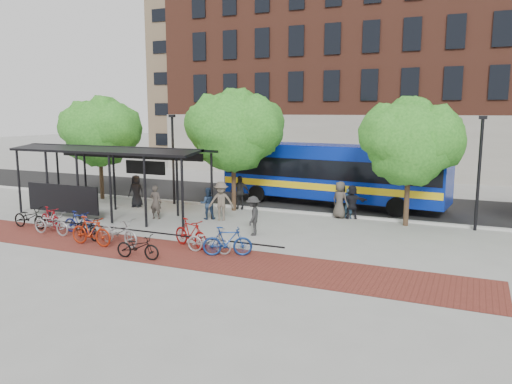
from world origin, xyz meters
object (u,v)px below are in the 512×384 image
at_px(tree_b, 235,128).
at_px(bike_9, 191,233).
at_px(tree_c, 412,139).
at_px(bike_3, 79,222).
at_px(bike_1, 50,218).
at_px(pedestrian_3, 221,201).
at_px(bike_8, 138,247).
at_px(bike_11, 227,241).
at_px(pedestrian_9, 253,216).
at_px(bike_2, 51,223).
at_px(pedestrian_2, 208,203).
at_px(pedestrian_0, 136,191).
at_px(pedestrian_1, 156,202).
at_px(bike_6, 119,232).
at_px(pedestrian_4, 240,192).
at_px(bike_5, 91,231).
at_px(bike_10, 209,241).
at_px(bike_4, 87,228).
at_px(tree_a, 101,129).
at_px(bus_shelter, 109,158).
at_px(lamp_post_right, 479,170).
at_px(pedestrian_5, 352,202).
at_px(bike_0, 30,217).
at_px(pedestrian_6, 340,200).
at_px(lamp_post_left, 173,157).

distance_m(tree_b, bike_9, 8.48).
bearing_deg(tree_c, bike_3, -150.70).
xyz_separation_m(bike_1, pedestrian_3, (6.36, 4.67, 0.46)).
relative_size(bike_3, pedestrian_3, 0.85).
bearing_deg(bike_9, bike_8, 175.27).
distance_m(bike_11, pedestrian_9, 3.30).
bearing_deg(bike_8, bike_2, 70.79).
height_order(bike_11, pedestrian_2, pedestrian_2).
bearing_deg(pedestrian_0, pedestrian_1, -50.51).
bearing_deg(bike_6, pedestrian_4, 4.34).
height_order(bike_5, pedestrian_2, pedestrian_2).
relative_size(bike_9, pedestrian_1, 1.12).
height_order(bike_2, bike_10, bike_2).
bearing_deg(bike_4, tree_a, 55.98).
distance_m(bus_shelter, tree_a, 5.52).
distance_m(bike_5, pedestrian_9, 6.70).
relative_size(tree_b, bike_4, 3.63).
relative_size(pedestrian_1, pedestrian_9, 0.99).
bearing_deg(lamp_post_right, tree_a, -179.31).
bearing_deg(bike_10, bike_4, 89.69).
bearing_deg(pedestrian_5, bike_10, 46.48).
height_order(bike_1, pedestrian_5, pedestrian_5).
height_order(bike_8, bike_9, bike_9).
xyz_separation_m(bike_2, pedestrian_0, (-0.57, 6.74, 0.39)).
height_order(bike_5, bike_9, bike_5).
distance_m(tree_b, bike_0, 10.93).
bearing_deg(pedestrian_2, bike_10, 89.87).
relative_size(bus_shelter, tree_c, 1.79).
bearing_deg(pedestrian_6, lamp_post_right, -155.70).
xyz_separation_m(bike_10, bike_11, (0.80, -0.05, 0.07)).
bearing_deg(bike_10, pedestrian_4, 15.76).
bearing_deg(bike_10, bike_6, 95.23).
xyz_separation_m(lamp_post_left, bike_8, (4.76, -9.74, -2.29)).
bearing_deg(pedestrian_2, pedestrian_1, -6.91).
distance_m(bike_1, pedestrian_0, 5.92).
height_order(bike_1, bike_9, bike_9).
height_order(bike_10, pedestrian_6, pedestrian_6).
bearing_deg(pedestrian_5, bike_3, 16.76).
bearing_deg(lamp_post_left, bike_6, -71.00).
xyz_separation_m(bike_4, pedestrian_6, (8.72, 8.36, 0.46)).
height_order(bike_3, pedestrian_4, pedestrian_4).
height_order(bus_shelter, pedestrian_1, bus_shelter).
height_order(lamp_post_right, pedestrian_4, lamp_post_right).
bearing_deg(pedestrian_1, tree_a, -34.64).
relative_size(bike_10, pedestrian_4, 1.01).
bearing_deg(bike_5, pedestrian_1, 6.75).
bearing_deg(bus_shelter, pedestrian_3, 12.63).
bearing_deg(bike_0, bus_shelter, -22.26).
height_order(tree_c, lamp_post_right, tree_c).
distance_m(bike_10, pedestrian_1, 6.87).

